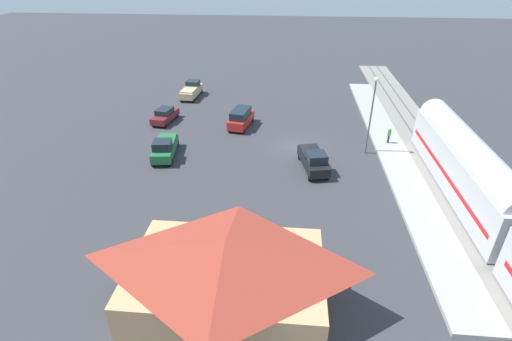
% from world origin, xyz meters
% --- Properties ---
extents(ground_plane, '(200.00, 200.00, 0.00)m').
position_xyz_m(ground_plane, '(0.00, 0.00, 0.00)').
color(ground_plane, '#38383D').
extents(railway_track, '(4.80, 70.00, 0.30)m').
position_xyz_m(railway_track, '(-14.00, 0.00, 0.09)').
color(railway_track, gray).
rests_on(railway_track, ground).
extents(platform, '(3.20, 46.00, 0.30)m').
position_xyz_m(platform, '(-10.00, 0.00, 0.15)').
color(platform, '#A8A399').
rests_on(platform, ground).
extents(station_building, '(11.47, 7.97, 4.97)m').
position_xyz_m(station_building, '(4.00, 22.00, 2.59)').
color(station_building, tan).
rests_on(station_building, ground).
extents(pedestrian_on_platform, '(0.36, 0.36, 1.71)m').
position_xyz_m(pedestrian_on_platform, '(-9.89, -1.34, 1.28)').
color(pedestrian_on_platform, '#23284C').
rests_on(pedestrian_on_platform, platform).
extents(suv_red, '(2.80, 5.17, 2.22)m').
position_xyz_m(suv_red, '(6.58, -5.01, 1.15)').
color(suv_red, red).
rests_on(suv_red, ground).
extents(pickup_green, '(2.61, 5.60, 2.14)m').
position_xyz_m(pickup_green, '(13.35, 3.39, 1.03)').
color(pickup_green, '#236638').
rests_on(pickup_green, ground).
extents(pickup_black, '(3.05, 5.69, 2.14)m').
position_xyz_m(pickup_black, '(-1.63, 4.73, 1.03)').
color(pickup_black, black).
rests_on(pickup_black, ground).
extents(sedan_maroon, '(2.51, 4.73, 1.74)m').
position_xyz_m(sedan_maroon, '(16.08, -5.69, 0.88)').
color(sedan_maroon, maroon).
rests_on(sedan_maroon, ground).
extents(pickup_tan, '(2.29, 5.51, 2.14)m').
position_xyz_m(pickup_tan, '(15.06, -15.36, 1.03)').
color(pickup_tan, '#C6B284').
rests_on(pickup_tan, ground).
extents(light_pole_near_platform, '(0.44, 0.44, 8.00)m').
position_xyz_m(light_pole_near_platform, '(-7.20, 0.79, 5.01)').
color(light_pole_near_platform, '#515156').
rests_on(light_pole_near_platform, ground).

